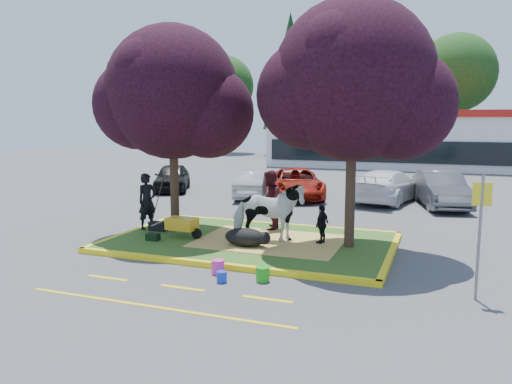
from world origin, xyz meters
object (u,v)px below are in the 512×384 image
(handler, at_px, (147,201))
(car_black, at_px, (172,177))
(bucket_green, at_px, (263,274))
(wheelbarrow, at_px, (182,224))
(calf, at_px, (245,237))
(sign_post, at_px, (480,222))
(cow, at_px, (268,213))
(car_silver, at_px, (251,185))
(bucket_pink, at_px, (218,267))
(bucket_blue, at_px, (222,277))

(handler, relative_size, car_black, 0.44)
(bucket_green, bearing_deg, wheelbarrow, 143.49)
(calf, relative_size, sign_post, 0.46)
(cow, bearing_deg, calf, 128.38)
(bucket_green, height_order, car_silver, car_silver)
(cow, bearing_deg, car_black, 26.96)
(cow, height_order, car_black, cow)
(bucket_green, bearing_deg, bucket_pink, 171.81)
(sign_post, relative_size, bucket_pink, 7.80)
(handler, bearing_deg, car_black, 50.13)
(sign_post, height_order, car_black, sign_post)
(calf, relative_size, car_silver, 0.31)
(cow, xyz_separation_m, car_black, (-8.66, 9.47, -0.33))
(calf, xyz_separation_m, bucket_blue, (0.51, -2.71, -0.28))
(cow, height_order, handler, handler)
(car_black, bearing_deg, car_silver, -34.10)
(bucket_blue, xyz_separation_m, car_black, (-8.71, 12.82, 0.58))
(cow, relative_size, car_silver, 0.54)
(handler, distance_m, car_silver, 8.23)
(cow, bearing_deg, bucket_green, -178.51)
(bucket_green, height_order, bucket_pink, same)
(sign_post, relative_size, bucket_blue, 10.23)
(sign_post, bearing_deg, car_black, 133.73)
(sign_post, distance_m, car_silver, 14.49)
(calf, distance_m, car_black, 13.02)
(cow, height_order, sign_post, sign_post)
(calf, distance_m, handler, 4.03)
(cow, bearing_deg, bucket_blue, 165.23)
(car_black, xyz_separation_m, car_silver, (4.83, -0.90, -0.06))
(wheelbarrow, bearing_deg, bucket_green, -33.62)
(cow, relative_size, car_black, 0.51)
(handler, xyz_separation_m, sign_post, (9.75, -2.88, 0.57))
(wheelbarrow, distance_m, car_black, 11.50)
(calf, relative_size, car_black, 0.29)
(bucket_pink, bearing_deg, car_black, 124.28)
(cow, distance_m, handler, 4.33)
(bucket_blue, distance_m, car_silver, 12.54)
(wheelbarrow, height_order, bucket_pink, wheelbarrow)
(handler, xyz_separation_m, bucket_blue, (4.35, -3.71, -0.94))
(bucket_green, relative_size, car_silver, 0.09)
(bucket_pink, xyz_separation_m, car_silver, (-3.53, 11.35, 0.47))
(wheelbarrow, relative_size, car_black, 0.40)
(handler, height_order, bucket_pink, handler)
(car_silver, bearing_deg, calf, 94.58)
(bucket_pink, relative_size, bucket_blue, 1.31)
(wheelbarrow, xyz_separation_m, sign_post, (8.09, -2.19, 1.07))
(calf, distance_m, bucket_blue, 2.78)
(wheelbarrow, relative_size, bucket_blue, 6.33)
(handler, height_order, car_silver, handler)
(cow, xyz_separation_m, car_silver, (-3.84, 8.57, -0.39))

